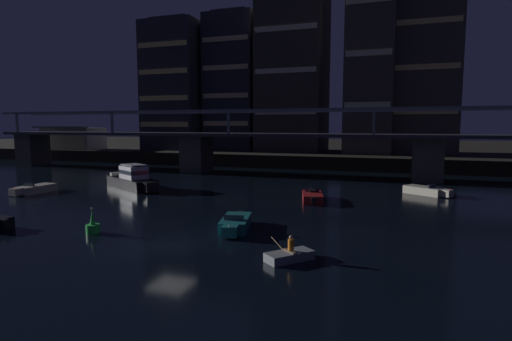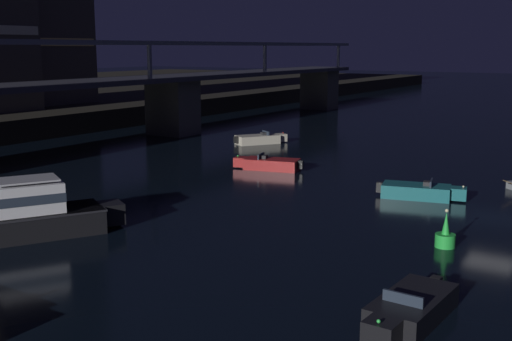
{
  "view_description": "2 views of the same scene",
  "coord_description": "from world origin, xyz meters",
  "px_view_note": "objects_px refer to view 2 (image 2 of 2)",
  "views": [
    {
      "loc": [
        12.72,
        -20.95,
        7.22
      ],
      "look_at": [
        -0.69,
        17.81,
        2.62
      ],
      "focal_mm": 28.67,
      "sensor_mm": 36.0,
      "label": 1
    },
    {
      "loc": [
        -34.02,
        -6.94,
        8.8
      ],
      "look_at": [
        -2.38,
        13.23,
        1.55
      ],
      "focal_mm": 44.85,
      "sensor_mm": 36.0,
      "label": 2
    }
  ],
  "objects_px": {
    "cabin_cruiser_near_left": "(21,216)",
    "river_bridge": "(41,104)",
    "speedboat_near_center": "(410,309)",
    "speedboat_mid_right": "(420,191)",
    "speedboat_near_right": "(269,164)",
    "channel_buoy": "(445,237)",
    "speedboat_far_left": "(260,139)"
  },
  "relations": [
    {
      "from": "speedboat_near_right",
      "to": "channel_buoy",
      "type": "distance_m",
      "value": 19.98
    },
    {
      "from": "river_bridge",
      "to": "cabin_cruiser_near_left",
      "type": "height_order",
      "value": "river_bridge"
    },
    {
      "from": "speedboat_near_right",
      "to": "river_bridge",
      "type": "bearing_deg",
      "value": 106.09
    },
    {
      "from": "speedboat_near_right",
      "to": "speedboat_far_left",
      "type": "relative_size",
      "value": 1.09
    },
    {
      "from": "river_bridge",
      "to": "speedboat_far_left",
      "type": "distance_m",
      "value": 19.53
    },
    {
      "from": "river_bridge",
      "to": "speedboat_near_right",
      "type": "bearing_deg",
      "value": -73.91
    },
    {
      "from": "cabin_cruiser_near_left",
      "to": "river_bridge",
      "type": "bearing_deg",
      "value": 48.2
    },
    {
      "from": "speedboat_far_left",
      "to": "channel_buoy",
      "type": "distance_m",
      "value": 32.37
    },
    {
      "from": "river_bridge",
      "to": "speedboat_near_right",
      "type": "xyz_separation_m",
      "value": [
        5.27,
        -18.28,
        -3.95
      ]
    },
    {
      "from": "cabin_cruiser_near_left",
      "to": "speedboat_far_left",
      "type": "height_order",
      "value": "cabin_cruiser_near_left"
    },
    {
      "from": "speedboat_near_right",
      "to": "channel_buoy",
      "type": "height_order",
      "value": "channel_buoy"
    },
    {
      "from": "river_bridge",
      "to": "speedboat_near_right",
      "type": "distance_m",
      "value": 19.43
    },
    {
      "from": "speedboat_near_center",
      "to": "speedboat_near_right",
      "type": "distance_m",
      "value": 26.71
    },
    {
      "from": "river_bridge",
      "to": "speedboat_near_right",
      "type": "relative_size",
      "value": 20.09
    },
    {
      "from": "speedboat_near_center",
      "to": "speedboat_far_left",
      "type": "relative_size",
      "value": 1.09
    },
    {
      "from": "cabin_cruiser_near_left",
      "to": "speedboat_near_center",
      "type": "bearing_deg",
      "value": -87.79
    },
    {
      "from": "speedboat_near_center",
      "to": "speedboat_mid_right",
      "type": "xyz_separation_m",
      "value": [
        17.13,
        5.35,
        0.0
      ]
    },
    {
      "from": "speedboat_far_left",
      "to": "channel_buoy",
      "type": "height_order",
      "value": "channel_buoy"
    },
    {
      "from": "speedboat_near_right",
      "to": "speedboat_far_left",
      "type": "bearing_deg",
      "value": 35.29
    },
    {
      "from": "speedboat_near_right",
      "to": "speedboat_mid_right",
      "type": "xyz_separation_m",
      "value": [
        -2.95,
        -12.26,
        0.0
      ]
    },
    {
      "from": "speedboat_near_center",
      "to": "speedboat_mid_right",
      "type": "bearing_deg",
      "value": 17.36
    },
    {
      "from": "cabin_cruiser_near_left",
      "to": "speedboat_far_left",
      "type": "distance_m",
      "value": 31.93
    },
    {
      "from": "channel_buoy",
      "to": "speedboat_near_right",
      "type": "bearing_deg",
      "value": 54.59
    },
    {
      "from": "cabin_cruiser_near_left",
      "to": "speedboat_near_right",
      "type": "relative_size",
      "value": 1.73
    },
    {
      "from": "speedboat_near_center",
      "to": "channel_buoy",
      "type": "relative_size",
      "value": 2.96
    },
    {
      "from": "speedboat_far_left",
      "to": "channel_buoy",
      "type": "bearing_deg",
      "value": -132.94
    },
    {
      "from": "speedboat_mid_right",
      "to": "speedboat_far_left",
      "type": "bearing_deg",
      "value": 55.7
    },
    {
      "from": "speedboat_near_right",
      "to": "speedboat_far_left",
      "type": "height_order",
      "value": "same"
    },
    {
      "from": "cabin_cruiser_near_left",
      "to": "speedboat_mid_right",
      "type": "bearing_deg",
      "value": -36.45
    },
    {
      "from": "speedboat_mid_right",
      "to": "channel_buoy",
      "type": "relative_size",
      "value": 2.96
    },
    {
      "from": "speedboat_near_right",
      "to": "speedboat_far_left",
      "type": "xyz_separation_m",
      "value": [
        10.47,
        7.41,
        0.0
      ]
    },
    {
      "from": "river_bridge",
      "to": "speedboat_near_center",
      "type": "xyz_separation_m",
      "value": [
        -14.81,
        -35.89,
        -3.95
      ]
    }
  ]
}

